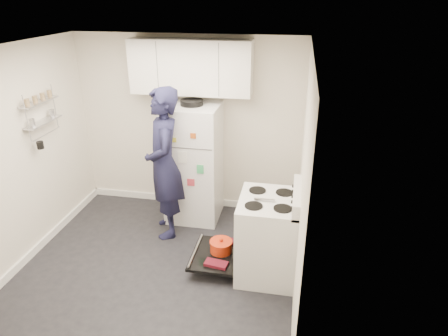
% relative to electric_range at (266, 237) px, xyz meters
% --- Properties ---
extents(room, '(3.21, 3.21, 2.51)m').
position_rel_electric_range_xyz_m(room, '(-1.29, -0.12, 0.74)').
color(room, black).
rests_on(room, ground).
extents(electric_range, '(0.66, 0.76, 1.10)m').
position_rel_electric_range_xyz_m(electric_range, '(0.00, 0.00, 0.00)').
color(electric_range, silver).
rests_on(electric_range, ground).
extents(open_oven_door, '(0.55, 0.70, 0.22)m').
position_rel_electric_range_xyz_m(open_oven_door, '(-0.57, 0.02, -0.29)').
color(open_oven_door, black).
rests_on(open_oven_door, ground).
extents(refrigerator, '(0.72, 0.74, 1.71)m').
position_rel_electric_range_xyz_m(refrigerator, '(-1.12, 1.10, 0.36)').
color(refrigerator, silver).
rests_on(refrigerator, ground).
extents(upper_cabinets, '(1.60, 0.33, 0.70)m').
position_rel_electric_range_xyz_m(upper_cabinets, '(-1.16, 1.28, 1.63)').
color(upper_cabinets, silver).
rests_on(upper_cabinets, room).
extents(wall_shelf_rack, '(0.14, 0.60, 0.61)m').
position_rel_electric_range_xyz_m(wall_shelf_rack, '(-2.78, 0.34, 1.21)').
color(wall_shelf_rack, '#B2B2B7').
rests_on(wall_shelf_rack, room).
extents(person, '(0.71, 0.85, 1.98)m').
position_rel_electric_range_xyz_m(person, '(-1.38, 0.62, 0.52)').
color(person, '#161631').
rests_on(person, ground).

